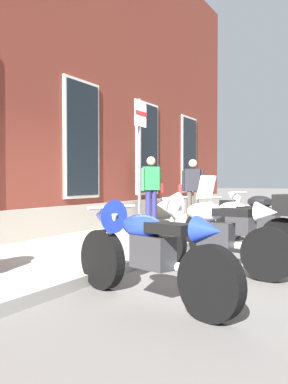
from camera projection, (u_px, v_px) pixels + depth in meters
ground_plane at (165, 259)px, 6.64m from camera, size 140.00×140.00×0.00m
sidewalk at (93, 248)px, 7.28m from camera, size 26.89×2.71×0.13m
motorcycle_blue_sport at (143, 247)px, 4.25m from camera, size 0.91×2.10×1.00m
motorcycle_white_sport at (207, 230)px, 5.57m from camera, size 0.62×2.11×1.05m
motorcycle_silver_touring at (244, 223)px, 6.69m from camera, size 1.02×2.11×1.30m
motorcycle_black_naked at (263, 219)px, 8.15m from camera, size 0.80×2.10×0.99m
pedestrian_striped_shirt at (151, 186)px, 11.00m from camera, size 0.62×0.39×1.70m
pedestrian_dark_jacket at (192, 187)px, 11.21m from camera, size 0.32×0.64×1.64m
parking_sign at (140, 150)px, 7.30m from camera, size 0.36×0.07×2.47m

